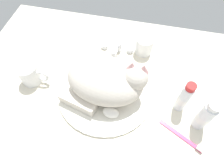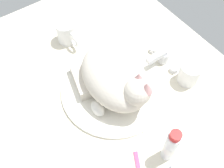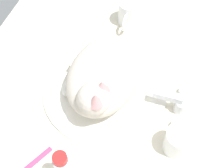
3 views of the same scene
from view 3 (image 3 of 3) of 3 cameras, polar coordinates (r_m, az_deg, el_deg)
ground_plane at (r=87.56cm, az=-1.30°, el=-1.69°), size 110.00×82.50×3.00cm
sink_basin at (r=85.85cm, az=-1.33°, el=-0.96°), size 35.32×35.32×1.08cm
faucet at (r=82.63cm, az=12.23°, el=-3.69°), size 13.90×9.79×6.24cm
cat at (r=79.41cm, az=-1.77°, el=1.48°), size 29.32×21.81×15.57cm
coffee_mug at (r=101.15cm, az=3.28°, el=13.31°), size 11.40×7.42×8.17cm
rinse_cup at (r=76.54cm, az=12.50°, el=-10.53°), size 7.00×7.00×7.46cm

